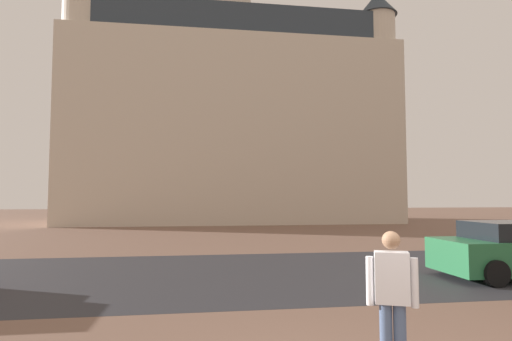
{
  "coord_description": "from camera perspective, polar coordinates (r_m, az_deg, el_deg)",
  "views": [
    {
      "loc": [
        -2.05,
        -3.74,
        2.15
      ],
      "look_at": [
        0.09,
        11.07,
        3.1
      ],
      "focal_mm": 28.77,
      "sensor_mm": 36.0,
      "label": 1
    }
  ],
  "objects": [
    {
      "name": "street_asphalt_strip",
      "position": [
        11.95,
        1.83,
        -13.99
      ],
      "size": [
        120.0,
        7.52,
        0.0
      ],
      "primitive_type": "cube",
      "color": "#2D2D33",
      "rests_on": "ground_plane"
    },
    {
      "name": "person_skater",
      "position": [
        5.46,
        18.4,
        -16.06
      ],
      "size": [
        0.57,
        0.39,
        1.73
      ],
      "color": "slate",
      "rests_on": "ground_plane"
    },
    {
      "name": "landmark_building",
      "position": [
        35.97,
        -3.34,
        7.72
      ],
      "size": [
        26.82,
        10.41,
        31.22
      ],
      "color": "beige",
      "rests_on": "ground_plane"
    },
    {
      "name": "ground_plane",
      "position": [
        14.06,
        0.26,
        -12.43
      ],
      "size": [
        120.0,
        120.0,
        0.0
      ],
      "primitive_type": "plane",
      "color": "brown"
    }
  ]
}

